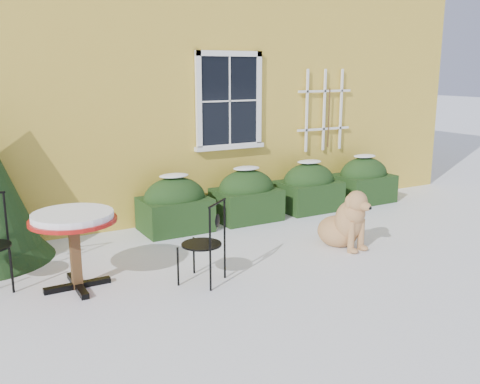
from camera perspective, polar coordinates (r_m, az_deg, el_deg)
ground at (r=6.56m, az=4.36°, el=-9.41°), size 80.00×80.00×0.00m
house at (r=12.52m, az=-14.20°, el=15.89°), size 12.40×8.40×6.40m
hedge_row at (r=9.34m, az=4.13°, el=-0.00°), size 4.95×0.80×0.91m
bistro_table at (r=6.37m, az=-17.36°, el=-3.43°), size 0.98×0.98×0.91m
patio_chair_near at (r=6.34m, az=-3.78°, el=-5.36°), size 0.63×0.62×1.01m
dog at (r=7.75m, az=11.17°, el=-3.30°), size 0.63×1.00×0.89m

